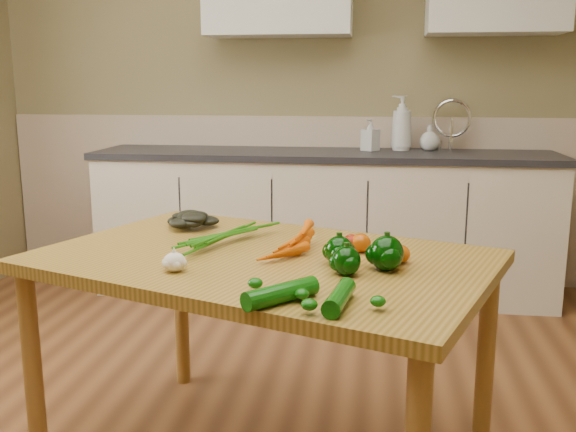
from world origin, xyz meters
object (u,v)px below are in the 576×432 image
(garlic_bulb, at_px, (174,262))
(pepper_a, at_px, (339,251))
(leafy_greens, at_px, (190,215))
(tomato_a, at_px, (351,243))
(pepper_c, at_px, (346,261))
(soap_bottle_a, at_px, (402,123))
(zucchini_a, at_px, (339,297))
(soap_bottle_b, at_px, (370,135))
(carrot_bunch, at_px, (272,240))
(tomato_b, at_px, (361,243))
(table, at_px, (263,280))
(soap_bottle_c, at_px, (430,138))
(zucchini_b, at_px, (281,293))
(pepper_b, at_px, (387,253))
(tomato_c, at_px, (400,254))

(garlic_bulb, xyz_separation_m, pepper_a, (0.48, 0.13, 0.02))
(leafy_greens, relative_size, tomato_a, 3.28)
(pepper_a, xyz_separation_m, pepper_c, (0.03, -0.10, -0.00))
(soap_bottle_a, bearing_deg, zucchini_a, -17.88)
(soap_bottle_b, distance_m, carrot_bunch, 2.03)
(leafy_greens, xyz_separation_m, pepper_a, (0.60, -0.44, -0.01))
(carrot_bunch, height_order, tomato_a, carrot_bunch)
(carrot_bunch, distance_m, tomato_b, 0.29)
(table, xyz_separation_m, zucchini_a, (0.28, -0.46, 0.11))
(carrot_bunch, height_order, tomato_b, carrot_bunch)
(soap_bottle_c, distance_m, carrot_bunch, 2.18)
(pepper_a, xyz_separation_m, zucchini_b, (-0.13, -0.37, -0.02))
(carrot_bunch, bearing_deg, pepper_c, -23.21)
(tomato_a, distance_m, zucchini_a, 0.55)
(table, xyz_separation_m, soap_bottle_b, (0.32, 2.06, 0.32))
(soap_bottle_a, xyz_separation_m, garlic_bulb, (-0.74, -2.32, -0.28))
(table, relative_size, pepper_b, 16.09)
(soap_bottle_a, relative_size, soap_bottle_b, 1.73)
(pepper_b, bearing_deg, tomato_c, 62.28)
(pepper_c, bearing_deg, leafy_greens, 139.37)
(table, height_order, tomato_c, tomato_c)
(garlic_bulb, bearing_deg, leafy_greens, 101.65)
(soap_bottle_a, bearing_deg, tomato_c, -14.55)
(soap_bottle_a, relative_size, pepper_b, 3.31)
(table, bearing_deg, soap_bottle_a, 96.80)
(soap_bottle_b, xyz_separation_m, zucchini_b, (-0.19, -2.51, -0.21))
(tomato_a, bearing_deg, table, -162.92)
(soap_bottle_b, bearing_deg, tomato_a, -53.74)
(leafy_greens, bearing_deg, garlic_bulb, -78.35)
(carrot_bunch, distance_m, tomato_c, 0.43)
(leafy_greens, xyz_separation_m, garlic_bulb, (0.12, -0.57, -0.02))
(carrot_bunch, relative_size, pepper_c, 3.17)
(carrot_bunch, xyz_separation_m, leafy_greens, (-0.36, 0.29, 0.02))
(soap_bottle_c, relative_size, tomato_a, 2.57)
(table, height_order, zucchini_b, zucchini_b)
(soap_bottle_a, bearing_deg, tomato_b, -18.18)
(carrot_bunch, relative_size, tomato_b, 3.89)
(table, distance_m, pepper_a, 0.30)
(soap_bottle_b, distance_m, zucchini_b, 2.53)
(pepper_a, bearing_deg, tomato_c, 14.49)
(tomato_b, bearing_deg, pepper_c, -97.44)
(table, bearing_deg, tomato_b, 34.78)
(pepper_a, distance_m, tomato_c, 0.19)
(soap_bottle_c, bearing_deg, tomato_b, -47.99)
(zucchini_a, bearing_deg, tomato_b, 85.88)
(carrot_bunch, distance_m, zucchini_b, 0.53)
(tomato_b, distance_m, zucchini_b, 0.56)
(pepper_b, bearing_deg, zucchini_a, -109.34)
(soap_bottle_c, relative_size, leafy_greens, 0.78)
(leafy_greens, bearing_deg, zucchini_b, -59.64)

